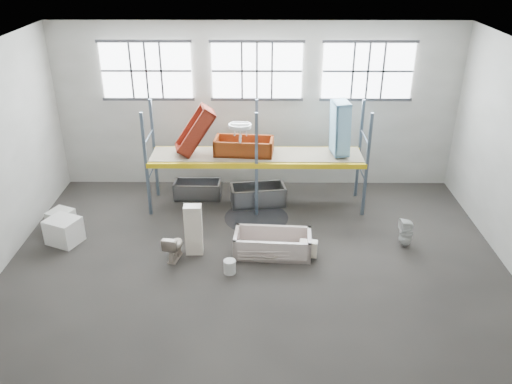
{
  "coord_description": "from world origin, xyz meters",
  "views": [
    {
      "loc": [
        0.09,
        -10.12,
        7.19
      ],
      "look_at": [
        0.0,
        1.5,
        1.4
      ],
      "focal_mm": 36.68,
      "sensor_mm": 36.0,
      "label": 1
    }
  ],
  "objects_px": {
    "bathtub_beige": "(273,243)",
    "rust_tub_flat": "(244,146)",
    "cistern_tall": "(194,230)",
    "bucket": "(230,267)",
    "toilet_beige": "(174,246)",
    "carton_near": "(64,231)",
    "steel_tub_left": "(198,189)",
    "steel_tub_right": "(258,195)",
    "blue_tub_upright": "(340,128)",
    "toilet_white": "(406,233)"
  },
  "relations": [
    {
      "from": "toilet_white",
      "to": "bucket",
      "type": "height_order",
      "value": "toilet_white"
    },
    {
      "from": "cistern_tall",
      "to": "steel_tub_right",
      "type": "bearing_deg",
      "value": 57.89
    },
    {
      "from": "bathtub_beige",
      "to": "rust_tub_flat",
      "type": "distance_m",
      "value": 3.15
    },
    {
      "from": "steel_tub_left",
      "to": "steel_tub_right",
      "type": "height_order",
      "value": "steel_tub_right"
    },
    {
      "from": "carton_near",
      "to": "toilet_white",
      "type": "bearing_deg",
      "value": -0.78
    },
    {
      "from": "blue_tub_upright",
      "to": "cistern_tall",
      "type": "bearing_deg",
      "value": -146.14
    },
    {
      "from": "steel_tub_right",
      "to": "bucket",
      "type": "distance_m",
      "value": 3.56
    },
    {
      "from": "steel_tub_left",
      "to": "cistern_tall",
      "type": "bearing_deg",
      "value": -85.28
    },
    {
      "from": "cistern_tall",
      "to": "rust_tub_flat",
      "type": "bearing_deg",
      "value": 64.56
    },
    {
      "from": "steel_tub_right",
      "to": "carton_near",
      "type": "bearing_deg",
      "value": -156.42
    },
    {
      "from": "rust_tub_flat",
      "to": "bathtub_beige",
      "type": "bearing_deg",
      "value": -73.67
    },
    {
      "from": "bathtub_beige",
      "to": "blue_tub_upright",
      "type": "bearing_deg",
      "value": 57.68
    },
    {
      "from": "bathtub_beige",
      "to": "steel_tub_left",
      "type": "xyz_separation_m",
      "value": [
        -2.19,
        3.06,
        -0.02
      ]
    },
    {
      "from": "bathtub_beige",
      "to": "rust_tub_flat",
      "type": "relative_size",
      "value": 1.16
    },
    {
      "from": "cistern_tall",
      "to": "carton_near",
      "type": "distance_m",
      "value": 3.45
    },
    {
      "from": "bathtub_beige",
      "to": "toilet_beige",
      "type": "xyz_separation_m",
      "value": [
        -2.41,
        -0.25,
        0.06
      ]
    },
    {
      "from": "toilet_beige",
      "to": "carton_near",
      "type": "xyz_separation_m",
      "value": [
        -2.93,
        0.74,
        -0.01
      ]
    },
    {
      "from": "toilet_white",
      "to": "steel_tub_left",
      "type": "bearing_deg",
      "value": -120.83
    },
    {
      "from": "blue_tub_upright",
      "to": "bathtub_beige",
      "type": "bearing_deg",
      "value": -126.13
    },
    {
      "from": "cistern_tall",
      "to": "blue_tub_upright",
      "type": "distance_m",
      "value": 4.9
    },
    {
      "from": "cistern_tall",
      "to": "toilet_beige",
      "type": "bearing_deg",
      "value": -152.67
    },
    {
      "from": "toilet_beige",
      "to": "bucket",
      "type": "relative_size",
      "value": 2.04
    },
    {
      "from": "cistern_tall",
      "to": "bucket",
      "type": "xyz_separation_m",
      "value": [
        0.92,
        -0.86,
        -0.49
      ]
    },
    {
      "from": "bathtub_beige",
      "to": "rust_tub_flat",
      "type": "xyz_separation_m",
      "value": [
        -0.77,
        2.63,
        1.54
      ]
    },
    {
      "from": "rust_tub_flat",
      "to": "bucket",
      "type": "xyz_separation_m",
      "value": [
        -0.25,
        -3.49,
        -1.65
      ]
    },
    {
      "from": "cistern_tall",
      "to": "rust_tub_flat",
      "type": "relative_size",
      "value": 0.81
    },
    {
      "from": "steel_tub_left",
      "to": "steel_tub_right",
      "type": "xyz_separation_m",
      "value": [
        1.82,
        -0.41,
        0.03
      ]
    },
    {
      "from": "cistern_tall",
      "to": "toilet_white",
      "type": "bearing_deg",
      "value": 2.32
    },
    {
      "from": "cistern_tall",
      "to": "steel_tub_left",
      "type": "bearing_deg",
      "value": 93.21
    },
    {
      "from": "toilet_beige",
      "to": "cistern_tall",
      "type": "relative_size",
      "value": 0.52
    },
    {
      "from": "steel_tub_left",
      "to": "toilet_white",
      "type": "bearing_deg",
      "value": -25.86
    },
    {
      "from": "cistern_tall",
      "to": "steel_tub_right",
      "type": "relative_size",
      "value": 0.84
    },
    {
      "from": "steel_tub_left",
      "to": "bucket",
      "type": "height_order",
      "value": "steel_tub_left"
    },
    {
      "from": "bathtub_beige",
      "to": "toilet_white",
      "type": "xyz_separation_m",
      "value": [
        3.38,
        0.36,
        0.1
      ]
    },
    {
      "from": "steel_tub_right",
      "to": "carton_near",
      "type": "relative_size",
      "value": 2.01
    },
    {
      "from": "bucket",
      "to": "carton_near",
      "type": "height_order",
      "value": "carton_near"
    },
    {
      "from": "toilet_white",
      "to": "steel_tub_right",
      "type": "distance_m",
      "value": 4.4
    },
    {
      "from": "toilet_beige",
      "to": "steel_tub_left",
      "type": "distance_m",
      "value": 3.33
    },
    {
      "from": "toilet_white",
      "to": "rust_tub_flat",
      "type": "height_order",
      "value": "rust_tub_flat"
    },
    {
      "from": "steel_tub_left",
      "to": "steel_tub_right",
      "type": "distance_m",
      "value": 1.86
    },
    {
      "from": "toilet_white",
      "to": "carton_near",
      "type": "xyz_separation_m",
      "value": [
        -8.73,
        0.12,
        -0.04
      ]
    },
    {
      "from": "rust_tub_flat",
      "to": "blue_tub_upright",
      "type": "height_order",
      "value": "blue_tub_upright"
    },
    {
      "from": "cistern_tall",
      "to": "steel_tub_right",
      "type": "height_order",
      "value": "cistern_tall"
    },
    {
      "from": "bathtub_beige",
      "to": "carton_near",
      "type": "distance_m",
      "value": 5.37
    },
    {
      "from": "toilet_beige",
      "to": "steel_tub_right",
      "type": "bearing_deg",
      "value": -111.91
    },
    {
      "from": "cistern_tall",
      "to": "bucket",
      "type": "height_order",
      "value": "cistern_tall"
    },
    {
      "from": "bathtub_beige",
      "to": "rust_tub_flat",
      "type": "height_order",
      "value": "rust_tub_flat"
    },
    {
      "from": "bathtub_beige",
      "to": "cistern_tall",
      "type": "xyz_separation_m",
      "value": [
        -1.94,
        0.01,
        0.38
      ]
    },
    {
      "from": "steel_tub_left",
      "to": "rust_tub_flat",
      "type": "bearing_deg",
      "value": -16.84
    },
    {
      "from": "rust_tub_flat",
      "to": "toilet_beige",
      "type": "bearing_deg",
      "value": -119.54
    }
  ]
}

